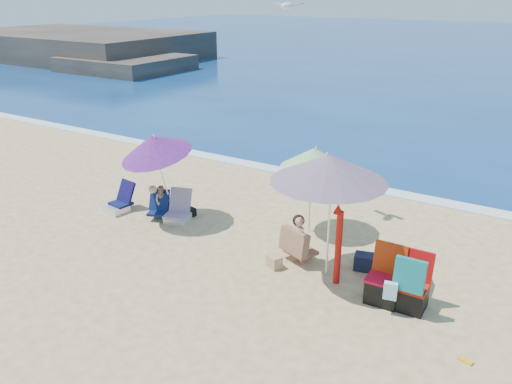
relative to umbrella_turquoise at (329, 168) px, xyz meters
The scene contains 19 objects.
ground 2.54m from the umbrella_turquoise, 158.28° to the right, with size 120.00×120.00×0.00m.
foam 5.16m from the umbrella_turquoise, 107.34° to the left, with size 120.00×0.50×0.04m.
headland 34.55m from the umbrella_turquoise, 146.26° to the left, with size 20.50×11.50×2.60m.
umbrella_turquoise is the anchor object (origin of this frame).
umbrella_striped 1.89m from the umbrella_turquoise, 123.30° to the left, with size 1.74×1.74×1.86m.
umbrella_blue 4.13m from the umbrella_turquoise, behind, with size 2.00×2.04×2.13m.
furled_umbrella 1.25m from the umbrella_turquoise, 27.14° to the right, with size 0.20×0.19×1.51m.
chair_navy 5.58m from the umbrella_turquoise, behind, with size 0.56×0.72×0.67m.
chair_rainbow 4.19m from the umbrella_turquoise, behind, with size 0.66×0.76×0.70m.
camp_chair_left 2.14m from the umbrella_turquoise, 11.84° to the right, with size 0.56×0.56×0.95m.
camp_chair_right 2.35m from the umbrella_turquoise, ahead, with size 0.60×0.72×0.99m.
person_center 1.70m from the umbrella_turquoise, 166.75° to the left, with size 0.74×0.66×0.94m.
person_left 4.52m from the umbrella_turquoise, behind, with size 0.62×0.62×0.83m.
bag_navy_a 4.68m from the umbrella_turquoise, behind, with size 0.42×0.32×0.30m.
bag_black_a 4.24m from the umbrella_turquoise, 168.52° to the left, with size 0.29×0.24×0.19m.
bag_tan 2.12m from the umbrella_turquoise, 163.42° to the right, with size 0.33×0.29×0.24m.
bag_navy_b 2.05m from the umbrella_turquoise, 44.00° to the left, with size 0.45×0.38×0.30m.
orange_item 3.54m from the umbrella_turquoise, 22.63° to the right, with size 0.23×0.15×0.03m.
seagull 3.82m from the umbrella_turquoise, 133.86° to the left, with size 0.75×0.49×0.14m.
Camera 1 is at (4.68, -7.01, 4.83)m, focal length 36.05 mm.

